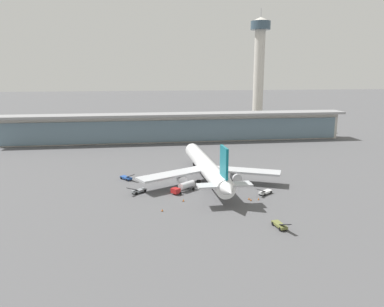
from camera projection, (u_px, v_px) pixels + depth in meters
The scene contains 14 objects.
ground_plane at pixel (198, 186), 121.11m from camera, with size 1200.00×1200.00×0.00m, color #515154.
airliner_on_stand at pixel (207, 167), 124.56m from camera, with size 48.01×62.39×16.62m.
service_truck_near_nose_red at pixel (184, 186), 115.21m from camera, with size 8.18×7.04×2.95m.
service_truck_under_wing_grey at pixel (138, 191), 113.96m from camera, with size 6.18×5.27×2.70m.
service_truck_mid_apron_white at pixel (265, 192), 112.76m from camera, with size 6.32×5.05×2.70m.
service_truck_by_tail_blue at pixel (126, 178), 127.93m from camera, with size 5.24×6.20×2.70m.
service_truck_on_taxiway_olive at pixel (280, 225), 88.55m from camera, with size 2.60×6.93×2.70m.
terminal_building at pixel (175, 127), 195.93m from camera, with size 183.60×12.80×15.20m.
control_tower at pixel (259, 65), 228.86m from camera, with size 12.00×12.00×73.55m.
safety_cone_alpha at pixel (162, 210), 99.31m from camera, with size 0.62×0.62×0.70m.
safety_cone_bravo at pixel (249, 199), 108.26m from camera, with size 0.62×0.62×0.70m.
safety_cone_charlie at pixel (259, 199), 108.03m from camera, with size 0.62×0.62×0.70m.
safety_cone_delta at pixel (183, 200), 106.88m from camera, with size 0.62×0.62×0.70m.
safety_cone_echo at pixel (251, 200), 107.40m from camera, with size 0.62×0.62×0.70m.
Camera 1 is at (-18.49, -114.42, 36.79)m, focal length 34.68 mm.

